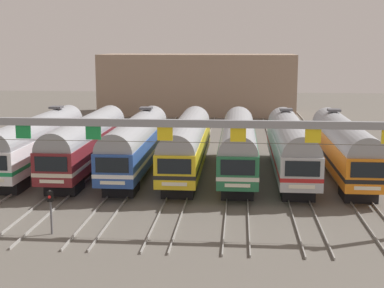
% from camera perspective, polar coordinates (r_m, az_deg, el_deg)
% --- Properties ---
extents(ground_plane, '(160.00, 160.00, 0.00)m').
position_cam_1_polar(ground_plane, '(46.34, -0.52, -3.15)').
color(ground_plane, '#5B564F').
extents(track_bed, '(26.89, 70.00, 0.15)m').
position_cam_1_polar(track_bed, '(62.94, 0.94, 0.50)').
color(track_bed, gray).
rests_on(track_bed, ground).
extents(commuter_train_white, '(2.88, 18.06, 5.05)m').
position_cam_1_polar(commuter_train_white, '(48.65, -15.57, 0.34)').
color(commuter_train_white, white).
rests_on(commuter_train_white, ground).
extents(commuter_train_maroon, '(2.88, 18.06, 4.77)m').
position_cam_1_polar(commuter_train_maroon, '(47.33, -10.77, 0.27)').
color(commuter_train_maroon, maroon).
rests_on(commuter_train_maroon, ground).
extents(commuter_train_blue, '(2.88, 18.06, 5.05)m').
position_cam_1_polar(commuter_train_blue, '(46.38, -5.73, 0.20)').
color(commuter_train_blue, '#284C9E').
rests_on(commuter_train_blue, ground).
extents(commuter_train_yellow, '(2.88, 18.06, 4.77)m').
position_cam_1_polar(commuter_train_yellow, '(45.79, -0.52, 0.12)').
color(commuter_train_yellow, gold).
rests_on(commuter_train_yellow, ground).
extents(commuter_train_green, '(2.88, 18.06, 4.77)m').
position_cam_1_polar(commuter_train_green, '(45.59, 4.78, 0.04)').
color(commuter_train_green, '#236B42').
rests_on(commuter_train_green, ground).
extents(commuter_train_stainless, '(2.88, 18.06, 5.05)m').
position_cam_1_polar(commuter_train_stainless, '(45.79, 10.08, -0.04)').
color(commuter_train_stainless, '#B2B5BA').
rests_on(commuter_train_stainless, ground).
extents(commuter_train_orange, '(2.88, 18.06, 5.05)m').
position_cam_1_polar(commuter_train_orange, '(46.37, 15.29, -0.12)').
color(commuter_train_orange, orange).
rests_on(commuter_train_orange, ground).
extents(catenary_gantry, '(30.62, 0.44, 6.97)m').
position_cam_1_polar(catenary_gantry, '(32.11, -2.80, 0.73)').
color(catenary_gantry, gray).
rests_on(catenary_gantry, ground).
extents(yard_signal_mast, '(0.28, 0.35, 2.59)m').
position_cam_1_polar(yard_signal_mast, '(32.64, -14.36, -5.96)').
color(yard_signal_mast, '#59595E').
rests_on(yard_signal_mast, ground).
extents(maintenance_building, '(29.54, 10.00, 9.18)m').
position_cam_1_polar(maintenance_building, '(86.24, 0.58, 6.18)').
color(maintenance_building, gray).
rests_on(maintenance_building, ground).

